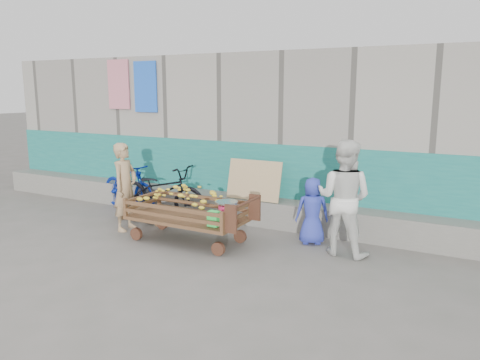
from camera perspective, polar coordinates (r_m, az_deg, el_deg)
The scene contains 9 objects.
ground at distance 6.66m, azimuth -9.40°, elevation -9.77°, with size 80.00×80.00×0.00m, color #605E57.
building_wall at distance 9.79m, azimuth 4.97°, elevation 5.77°, with size 12.00×3.50×3.00m.
banana_cart at distance 7.31m, azimuth -6.69°, elevation -3.13°, with size 1.98×0.91×0.85m.
bench at distance 8.64m, azimuth -11.79°, elevation -3.67°, with size 1.07×0.32×0.27m.
vendor_man at distance 8.07m, azimuth -13.83°, elevation -0.81°, with size 0.54×0.35×1.48m, color tan.
woman at distance 6.81m, azimuth 12.54°, elevation -2.12°, with size 0.81×0.63×1.66m, color silver.
child at distance 7.25m, azimuth 8.80°, elevation -3.74°, with size 0.51×0.33×1.03m, color #2E3BAE.
bicycle_dark at distance 8.80m, azimuth -9.62°, elevation -1.34°, with size 0.65×1.88×0.99m, color black.
bicycle_blue at distance 9.46m, azimuth -13.44°, elevation -0.74°, with size 0.45×1.58×0.95m, color #092294.
Camera 1 is at (3.85, -4.91, 2.34)m, focal length 35.00 mm.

